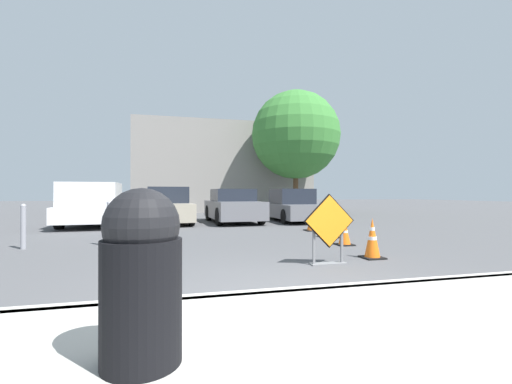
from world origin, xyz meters
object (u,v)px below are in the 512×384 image
Objects in this scene: bollard_nearest at (109,222)px; road_closed_sign at (329,228)px; traffic_cone_second at (345,232)px; traffic_cone_third at (330,224)px; pickup_truck at (96,206)px; parked_car_nearest at (167,207)px; trash_bin at (142,274)px; parked_car_second at (233,207)px; traffic_cone_fourth at (312,221)px; bollard_second at (23,225)px; traffic_cone_nearest at (372,239)px; parked_car_third at (292,206)px.

road_closed_sign is at bearing -37.97° from bollard_nearest.
road_closed_sign reaches higher than traffic_cone_second.
pickup_truck is (-7.18, 5.65, 0.37)m from traffic_cone_third.
trash_bin is (-0.09, -12.36, 0.04)m from parked_car_nearest.
parked_car_second is at bearing 76.88° from trash_bin.
parked_car_second is 3.89× the size of bollard_nearest.
parked_car_nearest reaches higher than traffic_cone_fourth.
traffic_cone_fourth is at bearing 13.55° from bollard_second.
traffic_cone_nearest is at bearing 17.22° from road_closed_sign.
parked_car_nearest is at bearing 113.46° from traffic_cone_nearest.
traffic_cone_fourth is at bearing 82.70° from traffic_cone_third.
pickup_truck is at bearing 127.17° from traffic_cone_nearest.
traffic_cone_second is 7.35m from bollard_second.
parked_car_third is at bearing 34.70° from bollard_second.
pickup_truck reaches higher than parked_car_third.
traffic_cone_fourth is at bearing 134.74° from parked_car_nearest.
parked_car_third is (0.99, 5.75, 0.27)m from traffic_cone_third.
road_closed_sign is at bearing -125.05° from traffic_cone_second.
bollard_second is (-7.77, -1.87, 0.21)m from traffic_cone_fourth.
traffic_cone_third is 5.84m from parked_car_third.
pickup_truck reaches higher than traffic_cone_third.
road_closed_sign reaches higher than bollard_second.
parked_car_third is at bearing 179.09° from pickup_truck.
road_closed_sign is 1.08× the size of trash_bin.
parked_car_second reaches higher than traffic_cone_fourth.
bollard_second is at bearing 151.47° from road_closed_sign.
bollard_second is (-3.08, -6.03, -0.15)m from parked_car_nearest.
road_closed_sign reaches higher than traffic_cone_fourth.
traffic_cone_fourth is at bearing 113.96° from parked_car_second.
pickup_truck is 1.29× the size of parked_car_nearest.
traffic_cone_nearest is 5.26m from trash_bin.
traffic_cone_third reaches higher than traffic_cone_nearest.
traffic_cone_third is 1.17× the size of traffic_cone_fourth.
traffic_cone_third is 0.14× the size of pickup_truck.
parked_car_third is at bearing 41.19° from bollard_nearest.
pickup_truck is at bearing 1.02° from parked_car_nearest.
traffic_cone_fourth is 0.16× the size of parked_car_second.
traffic_cone_nearest is at bearing -99.89° from traffic_cone_fourth.
parked_car_nearest is at bearing -176.94° from pickup_truck.
parked_car_nearest is 6.78m from bollard_second.
traffic_cone_third reaches higher than traffic_cone_fourth.
parked_car_nearest is 3.80× the size of trash_bin.
bollard_second is (-1.78, 0.00, -0.03)m from bollard_nearest.
traffic_cone_fourth is (0.52, 3.11, 0.01)m from traffic_cone_second.
parked_car_second reaches higher than trash_bin.
traffic_cone_nearest is 0.18× the size of parked_car_nearest.
bollard_second is at bearing 42.08° from parked_car_second.
traffic_cone_second is 7.27m from parked_car_third.
parked_car_nearest reaches higher than parked_car_second.
road_closed_sign is at bearing -116.57° from traffic_cone_third.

